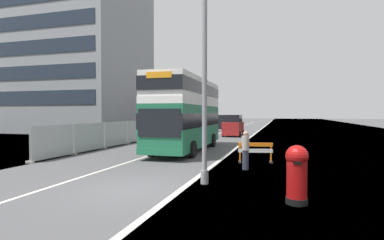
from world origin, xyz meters
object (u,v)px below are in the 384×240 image
Objects in this scene: lamppost_foreground at (205,83)px; pedestrian_at_kerb at (245,150)px; roadworks_barrier at (255,150)px; double_decker_bus at (186,113)px; red_pillar_postbox at (297,172)px; car_oncoming_near at (233,126)px; car_receding_far at (223,122)px; car_receding_mid at (208,125)px.

pedestrian_at_kerb is at bearing 71.23° from lamppost_foreground.
lamppost_foreground is 6.25m from roadworks_barrier.
double_decker_bus reaches higher than red_pillar_postbox.
car_oncoming_near is at bearing 85.83° from double_decker_bus.
car_oncoming_near is 20.63m from pedestrian_at_kerb.
car_receding_far is (-9.92, 41.40, 0.15)m from red_pillar_postbox.
car_receding_far is at bearing 95.98° from double_decker_bus.
double_decker_bus is 1.36× the size of lamppost_foreground.
double_decker_bus reaches higher than roadworks_barrier.
car_receding_far reaches higher than car_receding_mid.
lamppost_foreground is at bearing 152.19° from red_pillar_postbox.
car_oncoming_near is at bearing 102.71° from red_pillar_postbox.
car_receding_mid is at bearing 106.78° from pedestrian_at_kerb.
lamppost_foreground is 4.64× the size of red_pillar_postbox.
car_receding_mid reaches higher than pedestrian_at_kerb.
red_pillar_postbox is 0.38× the size of car_oncoming_near.
red_pillar_postbox is 5.30m from pedestrian_at_kerb.
double_decker_bus is at bearing 128.13° from pedestrian_at_kerb.
lamppost_foreground is 31.70m from car_receding_mid.
red_pillar_postbox is 7.16m from roadworks_barrier.
double_decker_bus is 5.91× the size of roadworks_barrier.
double_decker_bus is 2.37× the size of car_oncoming_near.
double_decker_bus reaches higher than car_receding_mid.
double_decker_bus is at bearing -84.02° from car_receding_far.
car_receding_mid is (-10.30, 32.40, 0.03)m from red_pillar_postbox.
red_pillar_postbox reaches higher than roadworks_barrier.
roadworks_barrier is (-1.73, 6.95, -0.26)m from red_pillar_postbox.
double_decker_bus is at bearing 121.65° from red_pillar_postbox.
car_receding_far reaches higher than roadworks_barrier.
car_oncoming_near is 1.14× the size of car_receding_mid.
car_receding_far reaches higher than pedestrian_at_kerb.
car_receding_mid reaches higher than roadworks_barrier.
car_receding_mid is 28.73m from pedestrian_at_kerb.
roadworks_barrier is at bearing -76.63° from car_receding_far.
red_pillar_postbox is 34.00m from car_receding_mid.
red_pillar_postbox is at bearing -67.73° from pedestrian_at_kerb.
car_receding_far is at bearing 87.56° from car_receding_mid.
roadworks_barrier is 18.68m from car_oncoming_near.
red_pillar_postbox is at bearing -27.81° from lamppost_foreground.
lamppost_foreground is at bearing -83.77° from car_oncoming_near.
car_oncoming_near reaches higher than roadworks_barrier.
car_receding_far is at bearing 103.47° from red_pillar_postbox.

